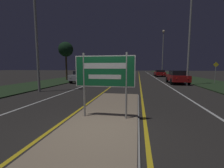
{
  "coord_description": "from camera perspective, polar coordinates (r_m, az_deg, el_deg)",
  "views": [
    {
      "loc": [
        1.15,
        -4.2,
        1.9
      ],
      "look_at": [
        0.0,
        2.43,
        1.14
      ],
      "focal_mm": 24.0,
      "sensor_mm": 36.0,
      "label": 1
    }
  ],
  "objects": [
    {
      "name": "ground_plane",
      "position": [
        4.75,
        -5.27,
        -17.2
      ],
      "size": [
        160.0,
        160.0,
        0.0
      ],
      "primitive_type": "plane",
      "color": "#282623"
    },
    {
      "name": "car_receding_0",
      "position": [
        18.74,
        23.63,
        2.55
      ],
      "size": [
        1.94,
        4.15,
        1.52
      ],
      "color": "maroon",
      "rests_on": "ground_plane"
    },
    {
      "name": "edge_line_white_left",
      "position": [
        30.43,
        -6.1,
        2.84
      ],
      "size": [
        0.1,
        70.0,
        0.01
      ],
      "color": "silver",
      "rests_on": "ground_plane"
    },
    {
      "name": "highway_sign",
      "position": [
        5.26,
        -2.82,
        4.0
      ],
      "size": [
        2.12,
        0.07,
        2.3
      ],
      "color": "#9E9E99",
      "rests_on": "median_island"
    },
    {
      "name": "streetlight_right_near",
      "position": [
        18.0,
        27.9,
        23.93
      ],
      "size": [
        0.59,
        0.59,
        11.34
      ],
      "color": "#9E9E99",
      "rests_on": "ground_plane"
    },
    {
      "name": "roadside_palm_left",
      "position": [
        22.4,
        -17.19,
        12.36
      ],
      "size": [
        2.04,
        2.04,
        5.32
      ],
      "color": "#4C3823",
      "rests_on": "verge_left"
    },
    {
      "name": "car_receding_1",
      "position": [
        32.37,
        17.67,
        4.04
      ],
      "size": [
        2.01,
        4.72,
        1.32
      ],
      "color": "maroon",
      "rests_on": "ground_plane"
    },
    {
      "name": "edge_line_white_right",
      "position": [
        29.88,
        21.54,
        2.36
      ],
      "size": [
        0.1,
        70.0,
        0.01
      ],
      "color": "silver",
      "rests_on": "ground_plane"
    },
    {
      "name": "median_island",
      "position": [
        5.58,
        -2.71,
        -13.06
      ],
      "size": [
        2.46,
        9.9,
        0.1
      ],
      "color": "#999993",
      "rests_on": "ground_plane"
    },
    {
      "name": "car_approaching_0",
      "position": [
        19.2,
        -11.39,
        2.92
      ],
      "size": [
        1.96,
        4.09,
        1.42
      ],
      "color": "#B7B7BC",
      "rests_on": "ground_plane"
    },
    {
      "name": "lane_line_white_left",
      "position": [
        29.74,
        -0.53,
        2.8
      ],
      "size": [
        0.12,
        70.0,
        0.01
      ],
      "color": "silver",
      "rests_on": "ground_plane"
    },
    {
      "name": "car_approaching_2",
      "position": [
        41.15,
        4.59,
        4.81
      ],
      "size": [
        2.01,
        4.56,
        1.39
      ],
      "color": "silver",
      "rests_on": "ground_plane"
    },
    {
      "name": "warning_sign",
      "position": [
        20.91,
        34.74,
        4.26
      ],
      "size": [
        0.6,
        0.06,
        2.39
      ],
      "color": "#9E9E99",
      "rests_on": "verge_right"
    },
    {
      "name": "verge_left",
      "position": [
        26.5,
        -13.88,
        2.24
      ],
      "size": [
        5.0,
        100.0,
        0.08
      ],
      "color": "#23381E",
      "rests_on": "ground_plane"
    },
    {
      "name": "verge_right",
      "position": [
        25.66,
        28.82,
        1.49
      ],
      "size": [
        5.0,
        100.0,
        0.08
      ],
      "color": "#23381E",
      "rests_on": "ground_plane"
    },
    {
      "name": "streetlight_right_far",
      "position": [
        33.96,
        18.86,
        13.36
      ],
      "size": [
        0.54,
        0.54,
        9.52
      ],
      "color": "#9E9E99",
      "rests_on": "ground_plane"
    },
    {
      "name": "centre_line_yellow_right",
      "position": [
        29.26,
        10.37,
        2.63
      ],
      "size": [
        0.12,
        70.0,
        0.01
      ],
      "color": "gold",
      "rests_on": "ground_plane"
    },
    {
      "name": "centre_line_yellow_left",
      "position": [
        29.37,
        4.82,
        2.73
      ],
      "size": [
        0.12,
        70.0,
        0.01
      ],
      "color": "gold",
      "rests_on": "ground_plane"
    },
    {
      "name": "car_approaching_1",
      "position": [
        28.91,
        -3.49,
        4.21
      ],
      "size": [
        1.88,
        4.37,
        1.45
      ],
      "color": "maroon",
      "rests_on": "ground_plane"
    },
    {
      "name": "lane_line_white_right",
      "position": [
        29.42,
        15.8,
        2.51
      ],
      "size": [
        0.12,
        70.0,
        0.01
      ],
      "color": "silver",
      "rests_on": "ground_plane"
    },
    {
      "name": "streetlight_left_near",
      "position": [
        13.52,
        -27.33,
        24.68
      ],
      "size": [
        0.54,
        0.54,
        9.71
      ],
      "color": "#9E9E99",
      "rests_on": "ground_plane"
    }
  ]
}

